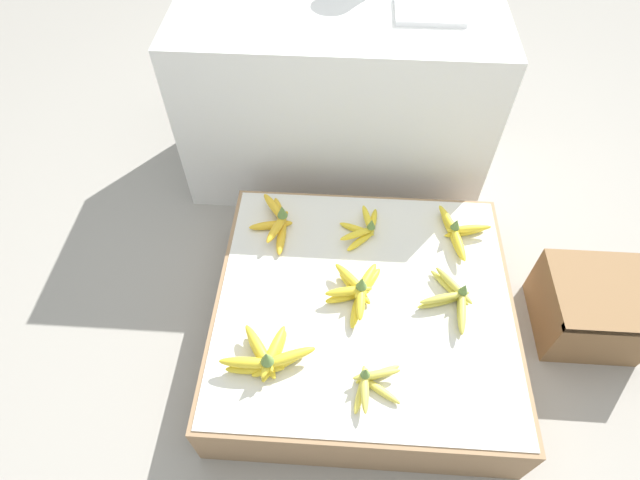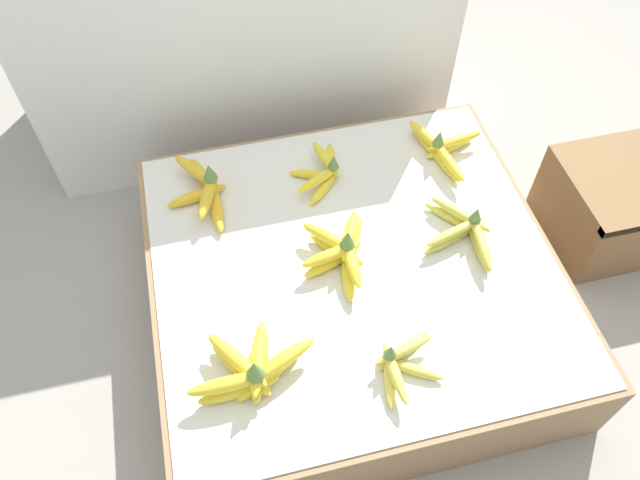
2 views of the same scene
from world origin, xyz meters
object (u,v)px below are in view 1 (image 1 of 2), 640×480
object	(u,v)px
banana_bunch_front_midleft	(372,383)
foam_tray_white	(430,10)
banana_bunch_front_left	(267,358)
banana_bunch_middle_midright	(453,298)
banana_bunch_middle_midleft	(357,290)
banana_bunch_back_midright	(458,232)
wooden_crate	(590,308)
banana_bunch_back_midleft	(364,229)
banana_bunch_back_left	(277,221)

from	to	relation	value
banana_bunch_front_midleft	foam_tray_white	distance (m)	1.25
banana_bunch_front_left	banana_bunch_middle_midright	size ratio (longest dim) A/B	1.10
banana_bunch_middle_midleft	banana_bunch_back_midright	bearing A→B (deg)	37.33
wooden_crate	banana_bunch_middle_midright	distance (m)	0.52
banana_bunch_middle_midleft	wooden_crate	bearing A→B (deg)	4.94
banana_bunch_front_midleft	banana_bunch_middle_midright	world-z (taller)	banana_bunch_middle_midright
wooden_crate	banana_bunch_back_midleft	xyz separation A→B (m)	(-0.78, 0.19, 0.13)
wooden_crate	banana_bunch_middle_midleft	bearing A→B (deg)	-175.06
banana_bunch_middle_midright	banana_bunch_back_midleft	distance (m)	0.38
banana_bunch_middle_midright	banana_bunch_back_midleft	bearing A→B (deg)	136.50
banana_bunch_back_left	banana_bunch_middle_midleft	bearing A→B (deg)	-43.42
foam_tray_white	banana_bunch_front_left	bearing A→B (deg)	-112.85
banana_bunch_back_midright	banana_bunch_back_left	bearing A→B (deg)	179.42
banana_bunch_front_midleft	banana_bunch_back_midright	xyz separation A→B (m)	(0.30, 0.56, 0.00)
wooden_crate	banana_bunch_front_left	bearing A→B (deg)	-163.37
wooden_crate	banana_bunch_back_left	world-z (taller)	banana_bunch_back_left
banana_bunch_back_midleft	banana_bunch_back_left	bearing A→B (deg)	178.12
banana_bunch_middle_midleft	banana_bunch_back_left	xyz separation A→B (m)	(-0.28, 0.27, -0.00)
banana_bunch_front_left	banana_bunch_front_midleft	bearing A→B (deg)	-9.66
banana_bunch_front_midleft	banana_bunch_middle_midleft	size ratio (longest dim) A/B	0.69
wooden_crate	banana_bunch_back_left	bearing A→B (deg)	169.55
banana_bunch_back_midleft	banana_bunch_middle_midright	bearing A→B (deg)	-43.50
banana_bunch_back_midleft	banana_bunch_back_midright	bearing A→B (deg)	0.64
wooden_crate	banana_bunch_front_left	xyz separation A→B (m)	(-1.05, -0.31, 0.14)
banana_bunch_front_midleft	banana_bunch_back_midleft	bearing A→B (deg)	92.76
banana_bunch_back_left	banana_bunch_back_midleft	distance (m)	0.30
wooden_crate	banana_bunch_front_midleft	xyz separation A→B (m)	(-0.75, -0.36, 0.13)
banana_bunch_front_left	banana_bunch_front_midleft	xyz separation A→B (m)	(0.30, -0.05, -0.01)
wooden_crate	banana_bunch_back_midright	world-z (taller)	banana_bunch_back_midright
banana_bunch_back_left	foam_tray_white	world-z (taller)	foam_tray_white
banana_bunch_front_left	banana_bunch_front_midleft	distance (m)	0.30
wooden_crate	banana_bunch_middle_midleft	size ratio (longest dim) A/B	1.37
banana_bunch_middle_midleft	banana_bunch_back_midleft	xyz separation A→B (m)	(0.02, 0.26, -0.01)
banana_bunch_middle_midleft	banana_bunch_back_left	world-z (taller)	banana_bunch_back_left
banana_bunch_middle_midleft	banana_bunch_back_midleft	size ratio (longest dim) A/B	1.15
foam_tray_white	banana_bunch_front_midleft	bearing A→B (deg)	-98.02
banana_bunch_front_left	banana_bunch_front_midleft	size ratio (longest dim) A/B	1.69
banana_bunch_middle_midleft	banana_bunch_middle_midright	world-z (taller)	banana_bunch_middle_midleft
banana_bunch_front_left	banana_bunch_back_left	xyz separation A→B (m)	(-0.03, 0.51, -0.00)
banana_bunch_front_left	banana_bunch_back_left	size ratio (longest dim) A/B	1.05
banana_bunch_front_midleft	banana_bunch_back_midleft	world-z (taller)	banana_bunch_back_midleft
banana_bunch_front_midleft	banana_bunch_middle_midleft	world-z (taller)	banana_bunch_middle_midleft
banana_bunch_front_midleft	banana_bunch_back_left	size ratio (longest dim) A/B	0.62
wooden_crate	foam_tray_white	bearing A→B (deg)	127.17
banana_bunch_middle_midleft	banana_bunch_back_midright	distance (m)	0.43
banana_bunch_front_left	wooden_crate	bearing A→B (deg)	16.63
wooden_crate	banana_bunch_front_midleft	world-z (taller)	banana_bunch_front_midleft
wooden_crate	banana_bunch_middle_midright	xyz separation A→B (m)	(-0.50, -0.08, 0.13)
banana_bunch_middle_midleft	banana_bunch_back_midleft	bearing A→B (deg)	85.67
banana_bunch_front_midleft	banana_bunch_back_midright	size ratio (longest dim) A/B	0.66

